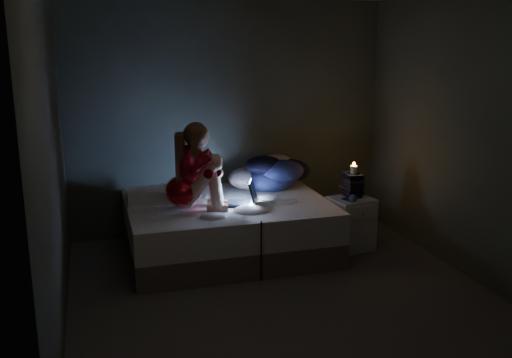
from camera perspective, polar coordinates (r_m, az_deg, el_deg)
name	(u,v)px	position (r m, az deg, el deg)	size (l,w,h in m)	color
floor	(283,296)	(5.09, 2.69, -11.56)	(3.60, 3.80, 0.02)	#4E4843
wall_back	(229,118)	(6.49, -2.71, 6.11)	(3.60, 0.02, 2.60)	#373835
wall_front	(409,215)	(2.99, 15.00, -3.53)	(3.60, 0.02, 2.60)	#373835
wall_left	(51,161)	(4.43, -19.82, 1.70)	(0.02, 3.80, 2.60)	#373835
wall_right	(474,138)	(5.54, 20.90, 3.88)	(0.02, 3.80, 2.60)	#373835
bed	(228,228)	(5.90, -2.77, -4.89)	(2.02, 1.51, 0.55)	#B7B1A5
pillow	(150,196)	(5.88, -10.52, -1.66)	(0.46, 0.33, 0.13)	white
woman	(183,166)	(5.51, -7.33, 1.30)	(0.53, 0.35, 0.86)	maroon
laptop	(237,192)	(5.67, -1.89, -1.32)	(0.38, 0.27, 0.27)	black
clothes_pile	(270,171)	(6.27, 1.44, 0.80)	(0.67, 0.54, 0.40)	#182545
nightstand	(351,224)	(6.11, 9.42, -4.41)	(0.42, 0.37, 0.55)	silver
book_stack	(353,185)	(6.08, 9.67, -0.58)	(0.19, 0.25, 0.25)	black
candle	(354,170)	(6.04, 9.73, 0.92)	(0.07, 0.07, 0.08)	beige
phone	(347,199)	(5.96, 9.07, -2.03)	(0.07, 0.14, 0.01)	black
blue_orb	(350,198)	(5.88, 9.39, -1.90)	(0.08, 0.08, 0.08)	#33558E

